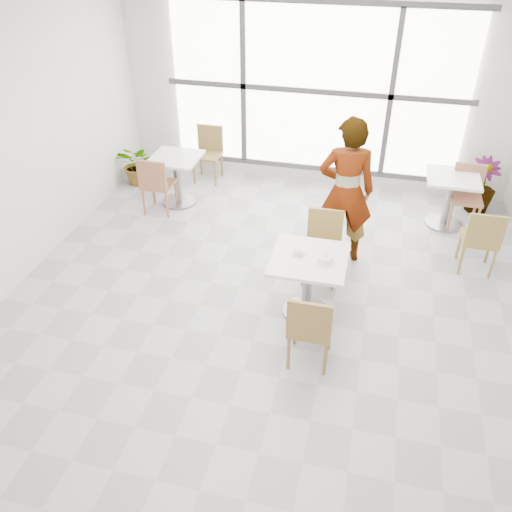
% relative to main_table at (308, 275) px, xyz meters
% --- Properties ---
extents(floor, '(7.00, 7.00, 0.00)m').
position_rel_main_table_xyz_m(floor, '(-0.47, -0.16, -0.52)').
color(floor, '#9E9EA5').
rests_on(floor, ground).
extents(ceiling, '(7.00, 7.00, 0.00)m').
position_rel_main_table_xyz_m(ceiling, '(-0.47, -0.16, 2.48)').
color(ceiling, white).
rests_on(ceiling, ground).
extents(wall_back, '(6.00, 0.00, 6.00)m').
position_rel_main_table_xyz_m(wall_back, '(-0.47, 3.34, 0.98)').
color(wall_back, silver).
rests_on(wall_back, ground).
extents(window, '(4.60, 0.07, 2.52)m').
position_rel_main_table_xyz_m(window, '(-0.47, 3.27, 0.98)').
color(window, white).
rests_on(window, ground).
extents(main_table, '(0.80, 0.80, 0.75)m').
position_rel_main_table_xyz_m(main_table, '(0.00, 0.00, 0.00)').
color(main_table, white).
rests_on(main_table, ground).
extents(chair_near, '(0.42, 0.42, 0.87)m').
position_rel_main_table_xyz_m(chair_near, '(0.14, -0.79, -0.02)').
color(chair_near, olive).
rests_on(chair_near, ground).
extents(chair_far, '(0.42, 0.42, 0.87)m').
position_rel_main_table_xyz_m(chair_far, '(0.06, 0.76, -0.02)').
color(chair_far, olive).
rests_on(chair_far, ground).
extents(oatmeal_bowl, '(0.21, 0.21, 0.09)m').
position_rel_main_table_xyz_m(oatmeal_bowl, '(0.17, -0.05, 0.27)').
color(oatmeal_bowl, white).
rests_on(oatmeal_bowl, main_table).
extents(coffee_cup, '(0.16, 0.13, 0.07)m').
position_rel_main_table_xyz_m(coffee_cup, '(-0.13, 0.02, 0.26)').
color(coffee_cup, silver).
rests_on(coffee_cup, main_table).
extents(person, '(0.75, 0.56, 1.88)m').
position_rel_main_table_xyz_m(person, '(0.24, 1.22, 0.42)').
color(person, black).
rests_on(person, ground).
extents(bg_table_left, '(0.70, 0.70, 0.75)m').
position_rel_main_table_xyz_m(bg_table_left, '(-2.31, 2.12, -0.04)').
color(bg_table_left, silver).
rests_on(bg_table_left, ground).
extents(bg_table_right, '(0.70, 0.70, 0.75)m').
position_rel_main_table_xyz_m(bg_table_right, '(1.60, 2.40, -0.04)').
color(bg_table_right, white).
rests_on(bg_table_right, ground).
extents(bg_chair_left_near, '(0.42, 0.42, 0.87)m').
position_rel_main_table_xyz_m(bg_chair_left_near, '(-2.48, 1.74, -0.02)').
color(bg_chair_left_near, '#955E41').
rests_on(bg_chair_left_near, ground).
extents(bg_chair_left_far, '(0.42, 0.42, 0.87)m').
position_rel_main_table_xyz_m(bg_chair_left_far, '(-2.11, 3.06, -0.02)').
color(bg_chair_left_far, olive).
rests_on(bg_chair_left_far, ground).
extents(bg_chair_right_near, '(0.42, 0.42, 0.87)m').
position_rel_main_table_xyz_m(bg_chair_right_near, '(1.90, 1.27, -0.02)').
color(bg_chair_right_near, olive).
rests_on(bg_chair_right_near, ground).
extents(bg_chair_right_far, '(0.42, 0.42, 0.87)m').
position_rel_main_table_xyz_m(bg_chair_right_far, '(1.83, 2.50, -0.02)').
color(bg_chair_right_far, '#9D664C').
rests_on(bg_chair_right_far, ground).
extents(plant_left, '(0.71, 0.66, 0.66)m').
position_rel_main_table_xyz_m(plant_left, '(-3.17, 2.59, -0.19)').
color(plant_left, '#4B844C').
rests_on(plant_left, ground).
extents(plant_right, '(0.53, 0.53, 0.81)m').
position_rel_main_table_xyz_m(plant_right, '(2.08, 2.94, -0.12)').
color(plant_right, '#4C7C37').
rests_on(plant_right, ground).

